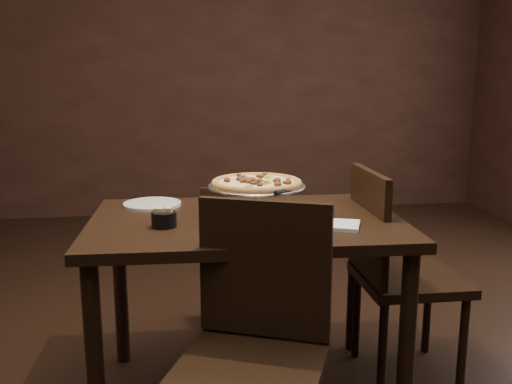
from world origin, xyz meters
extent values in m
cube|color=black|center=(0.00, 3.51, 1.40)|extent=(6.00, 0.02, 2.80)
cube|color=black|center=(0.08, 0.07, 0.78)|extent=(1.33, 0.92, 0.04)
cylinder|color=black|center=(-0.52, -0.27, 0.38)|extent=(0.06, 0.06, 0.76)
cylinder|color=black|center=(0.64, -0.32, 0.38)|extent=(0.06, 0.06, 0.76)
cylinder|color=black|center=(-0.48, 0.46, 0.38)|extent=(0.06, 0.06, 0.76)
cylinder|color=black|center=(0.67, 0.40, 0.38)|extent=(0.06, 0.06, 0.76)
cylinder|color=silver|center=(0.13, 0.10, 0.81)|extent=(0.14, 0.14, 0.01)
cylinder|color=silver|center=(0.13, 0.10, 0.87)|extent=(0.03, 0.03, 0.11)
cylinder|color=silver|center=(0.13, 0.10, 0.92)|extent=(0.10, 0.10, 0.01)
cylinder|color=#97979C|center=(0.13, 0.10, 0.93)|extent=(0.40, 0.40, 0.01)
torus|color=#97979C|center=(0.13, 0.10, 0.93)|extent=(0.41, 0.41, 0.01)
cylinder|color=#A97032|center=(0.13, 0.10, 0.94)|extent=(0.37, 0.37, 0.01)
torus|color=#A97032|center=(0.13, 0.10, 0.94)|extent=(0.38, 0.38, 0.03)
cylinder|color=tan|center=(0.13, 0.10, 0.95)|extent=(0.32, 0.32, 0.01)
cylinder|color=beige|center=(-0.06, -0.02, 0.84)|extent=(0.05, 0.05, 0.07)
cylinder|color=silver|center=(-0.06, -0.02, 0.88)|extent=(0.05, 0.05, 0.02)
ellipsoid|color=silver|center=(-0.06, -0.02, 0.89)|extent=(0.03, 0.03, 0.01)
cylinder|color=maroon|center=(0.09, -0.03, 0.84)|extent=(0.05, 0.05, 0.07)
cylinder|color=silver|center=(0.09, -0.03, 0.88)|extent=(0.05, 0.05, 0.02)
ellipsoid|color=silver|center=(0.09, -0.03, 0.89)|extent=(0.03, 0.03, 0.01)
cylinder|color=black|center=(-0.26, -0.02, 0.83)|extent=(0.10, 0.10, 0.06)
cube|color=#D8BE7C|center=(-0.27, -0.02, 0.85)|extent=(0.04, 0.04, 0.07)
cube|color=#D8BE7C|center=(-0.24, -0.02, 0.85)|extent=(0.04, 0.04, 0.07)
cube|color=silver|center=(0.42, -0.13, 0.81)|extent=(0.19, 0.19, 0.02)
cylinder|color=silver|center=(-0.31, 0.37, 0.81)|extent=(0.26, 0.26, 0.01)
cylinder|color=silver|center=(0.05, -0.25, 0.81)|extent=(0.26, 0.26, 0.01)
cone|color=silver|center=(0.22, -0.06, 0.94)|extent=(0.16, 0.16, 0.00)
cylinder|color=black|center=(0.22, -0.06, 0.94)|extent=(0.10, 0.10, 0.02)
cube|color=black|center=(0.14, 0.74, 0.40)|extent=(0.45, 0.45, 0.04)
cube|color=black|center=(0.11, 0.57, 0.63)|extent=(0.39, 0.09, 0.41)
cylinder|color=black|center=(0.32, 0.87, 0.19)|extent=(0.03, 0.03, 0.38)
cylinder|color=black|center=(0.01, 0.92, 0.19)|extent=(0.03, 0.03, 0.38)
cylinder|color=black|center=(0.27, 0.56, 0.19)|extent=(0.03, 0.03, 0.38)
cylinder|color=black|center=(-0.04, 0.61, 0.19)|extent=(0.03, 0.03, 0.38)
cube|color=black|center=(0.00, -0.58, 0.47)|extent=(0.60, 0.60, 0.04)
cube|color=black|center=(0.08, -0.39, 0.74)|extent=(0.43, 0.21, 0.48)
cube|color=black|center=(0.85, 0.13, 0.47)|extent=(0.47, 0.47, 0.04)
cube|color=black|center=(0.64, 0.14, 0.74)|extent=(0.04, 0.46, 0.48)
cylinder|color=black|center=(1.03, -0.05, 0.22)|extent=(0.04, 0.04, 0.44)
cylinder|color=black|center=(1.03, 0.32, 0.22)|extent=(0.04, 0.04, 0.44)
cylinder|color=black|center=(0.66, -0.05, 0.22)|extent=(0.04, 0.04, 0.44)
cylinder|color=black|center=(0.67, 0.32, 0.22)|extent=(0.04, 0.04, 0.44)
camera|label=1|loc=(-0.23, -2.21, 1.39)|focal=40.00mm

